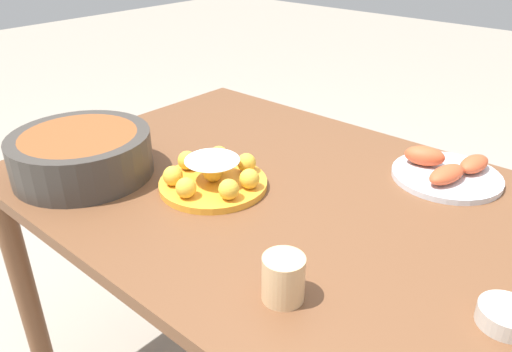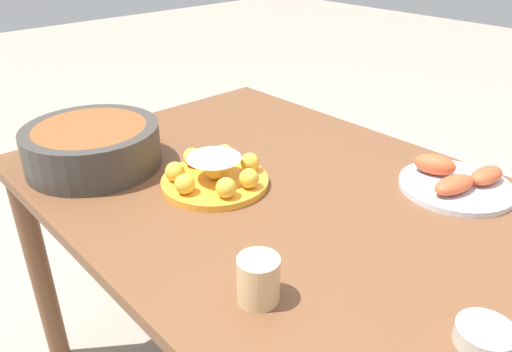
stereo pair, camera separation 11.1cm
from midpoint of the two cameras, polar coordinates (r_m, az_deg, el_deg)
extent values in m
cylinder|color=brown|center=(1.93, -5.14, -1.20)|extent=(0.06, 0.06, 0.69)
cylinder|color=brown|center=(1.59, -26.78, -11.65)|extent=(0.06, 0.06, 0.69)
cube|color=brown|center=(1.12, 2.21, -3.09)|extent=(1.37, 0.90, 0.03)
cylinder|color=gold|center=(1.16, -7.66, -0.97)|extent=(0.25, 0.25, 0.02)
sphere|color=yellow|center=(1.21, -10.51, 1.71)|extent=(0.05, 0.05, 0.05)
sphere|color=yellow|center=(1.14, -12.25, -0.05)|extent=(0.05, 0.05, 0.05)
sphere|color=yellow|center=(1.09, -10.93, -1.40)|extent=(0.05, 0.05, 0.05)
sphere|color=yellow|center=(1.07, -6.12, -1.60)|extent=(0.05, 0.05, 0.05)
sphere|color=yellow|center=(1.11, -3.64, -0.39)|extent=(0.05, 0.05, 0.05)
sphere|color=yellow|center=(1.18, -3.80, 1.45)|extent=(0.05, 0.05, 0.05)
sphere|color=yellow|center=(1.22, -6.87, 2.31)|extent=(0.05, 0.05, 0.05)
ellipsoid|color=white|center=(1.13, -7.85, 1.75)|extent=(0.13, 0.13, 0.02)
sphere|color=yellow|center=(1.14, -7.76, 0.38)|extent=(0.05, 0.05, 0.05)
cylinder|color=#3D3833|center=(1.27, -21.69, 2.23)|extent=(0.33, 0.33, 0.10)
cylinder|color=brown|center=(1.26, -22.05, 4.12)|extent=(0.27, 0.27, 0.01)
cylinder|color=beige|center=(0.85, 23.32, -14.65)|extent=(0.09, 0.09, 0.03)
cylinder|color=#9E4C1E|center=(0.85, 23.47, -14.04)|extent=(0.07, 0.07, 0.01)
cylinder|color=silver|center=(1.25, 18.58, -0.07)|extent=(0.25, 0.25, 0.01)
ellipsoid|color=#D1512D|center=(1.26, 16.36, 2.16)|extent=(0.11, 0.08, 0.05)
ellipsoid|color=#D1512D|center=(1.20, 18.53, 0.11)|extent=(0.07, 0.12, 0.04)
ellipsoid|color=#D1512D|center=(1.27, 21.41, 1.23)|extent=(0.06, 0.10, 0.04)
cylinder|color=#DBB27F|center=(0.82, -0.83, -11.74)|extent=(0.07, 0.07, 0.08)
camera|label=1|loc=(0.06, -92.86, -1.50)|focal=35.00mm
camera|label=2|loc=(0.06, 87.14, 1.50)|focal=35.00mm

